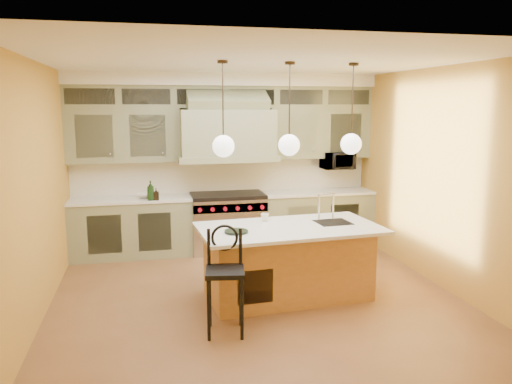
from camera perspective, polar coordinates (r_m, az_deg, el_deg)
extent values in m
plane|color=brown|center=(6.44, -0.03, -11.92)|extent=(5.00, 5.00, 0.00)
plane|color=white|center=(6.00, -0.03, 14.73)|extent=(5.00, 5.00, 0.00)
plane|color=#BB8933|center=(8.49, -3.69, 3.49)|extent=(5.00, 0.00, 5.00)
plane|color=#BB8933|center=(3.71, 8.39, -4.98)|extent=(5.00, 0.00, 5.00)
plane|color=#BB8933|center=(6.04, -23.87, 0.04)|extent=(0.00, 5.00, 5.00)
plane|color=#BB8933|center=(7.03, 20.29, 1.56)|extent=(0.00, 5.00, 5.00)
cube|color=gray|center=(8.25, -13.98, -4.03)|extent=(1.90, 0.65, 0.90)
cube|color=gray|center=(8.73, 6.84, -3.05)|extent=(1.90, 0.65, 0.90)
cube|color=silver|center=(8.15, -14.11, -0.82)|extent=(1.90, 0.68, 0.04)
cube|color=silver|center=(8.63, 6.90, -0.01)|extent=(1.90, 0.68, 0.04)
cube|color=white|center=(8.50, -3.65, 1.94)|extent=(5.00, 0.04, 0.56)
cube|color=gray|center=(8.19, -14.91, 6.28)|extent=(1.75, 0.35, 0.85)
cube|color=gray|center=(8.69, 7.18, 6.72)|extent=(1.75, 0.35, 0.85)
cube|color=gray|center=(8.11, -3.35, 6.74)|extent=(1.50, 0.70, 0.75)
cube|color=gray|center=(8.14, -3.32, 3.93)|extent=(1.60, 0.76, 0.10)
cube|color=#333833|center=(8.27, -3.58, 10.78)|extent=(5.00, 0.35, 0.35)
cube|color=white|center=(8.26, -3.58, 12.69)|extent=(5.00, 0.47, 0.20)
cube|color=silver|center=(8.33, -3.24, -3.63)|extent=(1.20, 0.70, 0.90)
cube|color=black|center=(8.23, -3.27, -0.37)|extent=(1.20, 0.70, 0.06)
cube|color=silver|center=(7.95, -2.89, -1.84)|extent=(1.20, 0.06, 0.14)
cube|color=#A8753B|center=(6.34, 3.64, -8.08)|extent=(2.03, 1.08, 0.88)
cube|color=silver|center=(6.17, 3.85, -4.15)|extent=(2.30, 1.34, 0.04)
cube|color=black|center=(6.44, 8.79, -3.63)|extent=(0.45, 0.40, 0.05)
cylinder|color=black|center=(5.25, -5.43, -13.30)|extent=(0.04, 0.04, 0.66)
cylinder|color=black|center=(5.25, -1.62, -13.26)|extent=(0.04, 0.04, 0.66)
cylinder|color=black|center=(5.57, -5.32, -11.92)|extent=(0.04, 0.04, 0.66)
cylinder|color=black|center=(5.57, -1.75, -11.89)|extent=(0.04, 0.04, 0.66)
cube|color=black|center=(5.28, -3.57, -9.07)|extent=(0.46, 0.46, 0.05)
torus|color=black|center=(5.35, -3.61, -5.24)|extent=(0.29, 0.07, 0.29)
imported|color=black|center=(8.77, 9.29, 3.58)|extent=(0.54, 0.37, 0.30)
imported|color=black|center=(7.87, -11.96, 0.16)|extent=(0.13, 0.13, 0.30)
imported|color=black|center=(7.89, -11.35, -0.24)|extent=(0.09, 0.09, 0.19)
imported|color=silver|center=(8.12, -12.53, -0.42)|extent=(0.29, 0.29, 0.07)
imported|color=white|center=(6.43, 1.02, -2.91)|extent=(0.11, 0.11, 0.10)
cylinder|color=#2D2319|center=(5.88, -3.85, 14.62)|extent=(0.12, 0.12, 0.03)
cylinder|color=#2D2319|center=(5.86, -3.80, 10.27)|extent=(0.02, 0.02, 0.93)
sphere|color=white|center=(5.87, -3.74, 5.24)|extent=(0.26, 0.26, 0.26)
cylinder|color=#2D2319|center=(6.05, 3.91, 14.48)|extent=(0.12, 0.12, 0.03)
cylinder|color=#2D2319|center=(6.03, 3.86, 10.26)|extent=(0.02, 0.02, 0.93)
sphere|color=white|center=(6.05, 3.80, 5.38)|extent=(0.26, 0.26, 0.26)
cylinder|color=#2D2319|center=(6.32, 11.10, 14.12)|extent=(0.12, 0.12, 0.03)
cylinder|color=#2D2319|center=(6.30, 10.96, 10.09)|extent=(0.02, 0.02, 0.93)
sphere|color=white|center=(6.32, 10.81, 5.42)|extent=(0.26, 0.26, 0.26)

